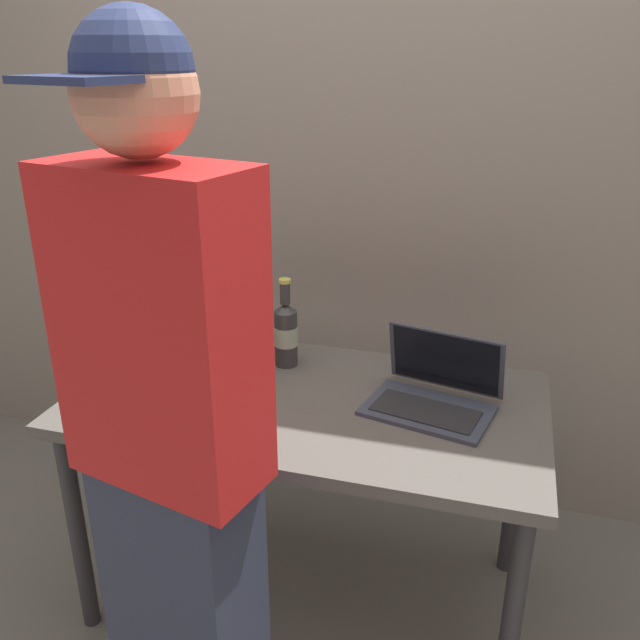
{
  "coord_description": "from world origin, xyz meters",
  "views": [
    {
      "loc": [
        0.51,
        -1.64,
        1.69
      ],
      "look_at": [
        0.04,
        0.0,
        0.99
      ],
      "focal_mm": 37.38,
      "sensor_mm": 36.0,
      "label": 1
    }
  ],
  "objects_px": {
    "beer_bottle_brown": "(246,346)",
    "coffee_mug": "(126,373)",
    "laptop": "(434,391)",
    "person_figure": "(171,452)",
    "beer_bottle_amber": "(243,321)",
    "beer_bottle_dark": "(286,332)"
  },
  "relations": [
    {
      "from": "beer_bottle_brown",
      "to": "coffee_mug",
      "type": "bearing_deg",
      "value": -151.91
    },
    {
      "from": "laptop",
      "to": "person_figure",
      "type": "relative_size",
      "value": 0.22
    },
    {
      "from": "beer_bottle_amber",
      "to": "beer_bottle_brown",
      "type": "relative_size",
      "value": 1.11
    },
    {
      "from": "beer_bottle_dark",
      "to": "coffee_mug",
      "type": "bearing_deg",
      "value": -143.89
    },
    {
      "from": "laptop",
      "to": "coffee_mug",
      "type": "bearing_deg",
      "value": -170.03
    },
    {
      "from": "person_figure",
      "to": "laptop",
      "type": "bearing_deg",
      "value": 55.38
    },
    {
      "from": "beer_bottle_dark",
      "to": "coffee_mug",
      "type": "distance_m",
      "value": 0.5
    },
    {
      "from": "beer_bottle_amber",
      "to": "coffee_mug",
      "type": "bearing_deg",
      "value": -125.77
    },
    {
      "from": "laptop",
      "to": "beer_bottle_amber",
      "type": "relative_size",
      "value": 1.23
    },
    {
      "from": "beer_bottle_brown",
      "to": "person_figure",
      "type": "xyz_separation_m",
      "value": [
        0.12,
        -0.68,
        0.07
      ]
    },
    {
      "from": "beer_bottle_brown",
      "to": "beer_bottle_dark",
      "type": "relative_size",
      "value": 0.99
    },
    {
      "from": "laptop",
      "to": "beer_bottle_amber",
      "type": "distance_m",
      "value": 0.68
    },
    {
      "from": "beer_bottle_amber",
      "to": "person_figure",
      "type": "xyz_separation_m",
      "value": [
        0.19,
        -0.85,
        0.06
      ]
    },
    {
      "from": "beer_bottle_dark",
      "to": "coffee_mug",
      "type": "height_order",
      "value": "beer_bottle_dark"
    },
    {
      "from": "beer_bottle_dark",
      "to": "laptop",
      "type": "bearing_deg",
      "value": -15.62
    },
    {
      "from": "beer_bottle_brown",
      "to": "person_figure",
      "type": "height_order",
      "value": "person_figure"
    },
    {
      "from": "beer_bottle_dark",
      "to": "person_figure",
      "type": "bearing_deg",
      "value": -88.03
    },
    {
      "from": "coffee_mug",
      "to": "beer_bottle_amber",
      "type": "bearing_deg",
      "value": 54.23
    },
    {
      "from": "person_figure",
      "to": "beer_bottle_brown",
      "type": "bearing_deg",
      "value": 99.57
    },
    {
      "from": "beer_bottle_amber",
      "to": "beer_bottle_dark",
      "type": "height_order",
      "value": "beer_bottle_amber"
    },
    {
      "from": "beer_bottle_amber",
      "to": "beer_bottle_brown",
      "type": "bearing_deg",
      "value": -65.03
    },
    {
      "from": "laptop",
      "to": "coffee_mug",
      "type": "distance_m",
      "value": 0.91
    }
  ]
}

